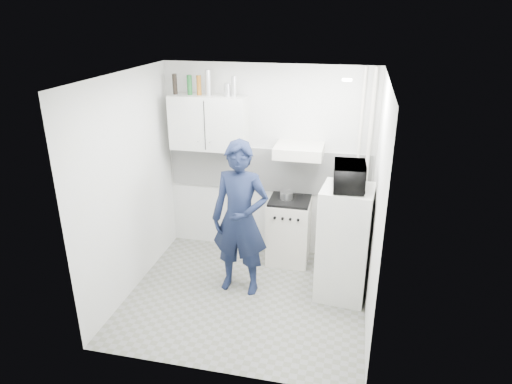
# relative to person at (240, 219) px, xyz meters

# --- Properties ---
(floor) EXTENTS (2.80, 2.80, 0.00)m
(floor) POSITION_rel_person_xyz_m (0.11, -0.18, -0.94)
(floor) COLOR slate
(floor) RESTS_ON ground
(ceiling) EXTENTS (2.80, 2.80, 0.00)m
(ceiling) POSITION_rel_person_xyz_m (0.11, -0.18, 1.66)
(ceiling) COLOR white
(ceiling) RESTS_ON wall_back
(wall_back) EXTENTS (2.80, 0.00, 2.80)m
(wall_back) POSITION_rel_person_xyz_m (0.11, 1.07, 0.36)
(wall_back) COLOR silver
(wall_back) RESTS_ON floor
(wall_left) EXTENTS (0.00, 2.60, 2.60)m
(wall_left) POSITION_rel_person_xyz_m (-1.29, -0.18, 0.36)
(wall_left) COLOR silver
(wall_left) RESTS_ON floor
(wall_right) EXTENTS (0.00, 2.60, 2.60)m
(wall_right) POSITION_rel_person_xyz_m (1.51, -0.18, 0.36)
(wall_right) COLOR silver
(wall_right) RESTS_ON floor
(person) EXTENTS (0.71, 0.49, 1.88)m
(person) POSITION_rel_person_xyz_m (0.00, 0.00, 0.00)
(person) COLOR black
(person) RESTS_ON floor
(stove) EXTENTS (0.55, 0.55, 0.88)m
(stove) POSITION_rel_person_xyz_m (0.46, 0.82, -0.50)
(stove) COLOR silver
(stove) RESTS_ON floor
(fridge) EXTENTS (0.63, 0.63, 1.38)m
(fridge) POSITION_rel_person_xyz_m (1.21, 0.14, -0.25)
(fridge) COLOR silver
(fridge) RESTS_ON floor
(stove_top) EXTENTS (0.53, 0.53, 0.03)m
(stove_top) POSITION_rel_person_xyz_m (0.46, 0.82, -0.05)
(stove_top) COLOR black
(stove_top) RESTS_ON stove
(saucepan) EXTENTS (0.17, 0.17, 0.10)m
(saucepan) POSITION_rel_person_xyz_m (0.42, 0.81, 0.02)
(saucepan) COLOR silver
(saucepan) RESTS_ON stove_top
(microwave) EXTENTS (0.52, 0.37, 0.28)m
(microwave) POSITION_rel_person_xyz_m (1.21, 0.14, 0.58)
(microwave) COLOR black
(microwave) RESTS_ON fridge
(bottle_a) EXTENTS (0.06, 0.06, 0.26)m
(bottle_a) POSITION_rel_person_xyz_m (-1.08, 0.89, 1.39)
(bottle_a) COLOR black
(bottle_a) RESTS_ON upper_cabinet
(bottle_b) EXTENTS (0.06, 0.06, 0.25)m
(bottle_b) POSITION_rel_person_xyz_m (-0.88, 0.89, 1.39)
(bottle_b) COLOR #144C1E
(bottle_b) RESTS_ON upper_cabinet
(bottle_c) EXTENTS (0.06, 0.06, 0.25)m
(bottle_c) POSITION_rel_person_xyz_m (-0.75, 0.89, 1.39)
(bottle_c) COLOR brown
(bottle_c) RESTS_ON upper_cabinet
(bottle_d) EXTENTS (0.07, 0.07, 0.32)m
(bottle_d) POSITION_rel_person_xyz_m (-0.63, 0.89, 1.42)
(bottle_d) COLOR silver
(bottle_d) RESTS_ON upper_cabinet
(canister_b) EXTENTS (0.08, 0.08, 0.16)m
(canister_b) POSITION_rel_person_xyz_m (-0.38, 0.89, 1.34)
(canister_b) COLOR silver
(canister_b) RESTS_ON upper_cabinet
(bottle_e) EXTENTS (0.06, 0.06, 0.25)m
(bottle_e) POSITION_rel_person_xyz_m (-0.30, 0.89, 1.39)
(bottle_e) COLOR silver
(bottle_e) RESTS_ON upper_cabinet
(upper_cabinet) EXTENTS (1.00, 0.35, 0.70)m
(upper_cabinet) POSITION_rel_person_xyz_m (-0.64, 0.89, 0.91)
(upper_cabinet) COLOR silver
(upper_cabinet) RESTS_ON wall_back
(range_hood) EXTENTS (0.60, 0.50, 0.14)m
(range_hood) POSITION_rel_person_xyz_m (0.56, 0.82, 0.63)
(range_hood) COLOR silver
(range_hood) RESTS_ON wall_back
(backsplash) EXTENTS (2.74, 0.03, 0.60)m
(backsplash) POSITION_rel_person_xyz_m (0.11, 1.05, 0.26)
(backsplash) COLOR white
(backsplash) RESTS_ON wall_back
(pipe_a) EXTENTS (0.05, 0.05, 2.60)m
(pipe_a) POSITION_rel_person_xyz_m (1.41, 0.99, 0.36)
(pipe_a) COLOR silver
(pipe_a) RESTS_ON floor
(pipe_b) EXTENTS (0.04, 0.04, 2.60)m
(pipe_b) POSITION_rel_person_xyz_m (1.29, 0.99, 0.36)
(pipe_b) COLOR silver
(pipe_b) RESTS_ON floor
(ceiling_spot_fixture) EXTENTS (0.10, 0.10, 0.02)m
(ceiling_spot_fixture) POSITION_rel_person_xyz_m (1.11, 0.02, 1.63)
(ceiling_spot_fixture) COLOR white
(ceiling_spot_fixture) RESTS_ON ceiling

